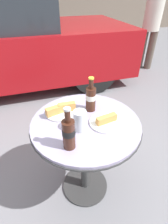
{
  "coord_description": "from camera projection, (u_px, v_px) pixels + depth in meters",
  "views": [
    {
      "loc": [
        -0.26,
        -0.82,
        1.4
      ],
      "look_at": [
        0.0,
        0.03,
        0.76
      ],
      "focal_mm": 28.0,
      "sensor_mm": 36.0,
      "label": 1
    }
  ],
  "objects": [
    {
      "name": "ground_plane",
      "position": [
        85.0,
        185.0,
        1.52
      ],
      "size": [
        30.0,
        30.0,
        0.0
      ],
      "primitive_type": "plane",
      "color": "slate"
    },
    {
      "name": "bistro_table",
      "position": [
        85.0,
        140.0,
        1.2
      ],
      "size": [
        0.7,
        0.7,
        0.71
      ],
      "color": "#333333",
      "rests_on": "ground_plane"
    },
    {
      "name": "cola_bottle_left",
      "position": [
        69.0,
        133.0,
        0.87
      ],
      "size": [
        0.07,
        0.07,
        0.25
      ],
      "color": "#3D1E14",
      "rests_on": "bistro_table"
    },
    {
      "name": "cola_bottle_right",
      "position": [
        91.0,
        98.0,
        1.15
      ],
      "size": [
        0.07,
        0.07,
        0.24
      ],
      "color": "#3D1E14",
      "rests_on": "bistro_table"
    },
    {
      "name": "drinking_glass",
      "position": [
        80.0,
        121.0,
        1.01
      ],
      "size": [
        0.08,
        0.08,
        0.13
      ],
      "color": "#C68923",
      "rests_on": "bistro_table"
    },
    {
      "name": "lunch_plate_near",
      "position": [
        61.0,
        110.0,
        1.16
      ],
      "size": [
        0.21,
        0.21,
        0.07
      ],
      "color": "white",
      "rests_on": "bistro_table"
    },
    {
      "name": "lunch_plate_far",
      "position": [
        106.0,
        121.0,
        1.08
      ],
      "size": [
        0.2,
        0.2,
        0.06
      ],
      "color": "white",
      "rests_on": "bistro_table"
    },
    {
      "name": "parked_car",
      "position": [
        4.0,
        44.0,
        2.77
      ],
      "size": [
        3.91,
        1.7,
        1.4
      ],
      "color": "#9E0F14",
      "rests_on": "ground_plane"
    },
    {
      "name": "pedestrian",
      "position": [
        152.0,
        23.0,
        3.22
      ],
      "size": [
        0.31,
        0.31,
        1.53
      ],
      "color": "brown",
      "rests_on": "ground_plane"
    }
  ]
}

